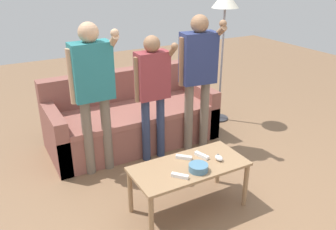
# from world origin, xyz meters

# --- Properties ---
(ground_plane) EXTENTS (12.00, 12.00, 0.00)m
(ground_plane) POSITION_xyz_m (0.00, 0.00, 0.00)
(ground_plane) COLOR brown
(couch) EXTENTS (2.02, 0.88, 0.85)m
(couch) POSITION_xyz_m (-0.18, 1.31, 0.30)
(couch) COLOR brown
(couch) RESTS_ON ground
(coffee_table) EXTENTS (1.03, 0.49, 0.46)m
(coffee_table) POSITION_xyz_m (-0.26, -0.18, 0.40)
(coffee_table) COLOR #997551
(coffee_table) RESTS_ON ground
(snack_bowl) EXTENTS (0.17, 0.17, 0.06)m
(snack_bowl) POSITION_xyz_m (-0.24, -0.29, 0.49)
(snack_bowl) COLOR teal
(snack_bowl) RESTS_ON coffee_table
(game_remote_nunchuk) EXTENTS (0.06, 0.09, 0.05)m
(game_remote_nunchuk) POSITION_xyz_m (0.01, -0.24, 0.48)
(game_remote_nunchuk) COLOR white
(game_remote_nunchuk) RESTS_ON coffee_table
(floor_lamp) EXTENTS (0.35, 0.35, 1.77)m
(floor_lamp) POSITION_xyz_m (1.19, 1.33, 1.54)
(floor_lamp) COLOR #2D2D33
(floor_lamp) RESTS_ON ground
(player_left) EXTENTS (0.47, 0.31, 1.58)m
(player_left) POSITION_xyz_m (-0.76, 0.84, 1.00)
(player_left) COLOR #756656
(player_left) RESTS_ON ground
(player_center) EXTENTS (0.42, 0.29, 1.41)m
(player_center) POSITION_xyz_m (-0.12, 0.79, 0.89)
(player_center) COLOR #2D3856
(player_center) RESTS_ON ground
(player_right) EXTENTS (0.46, 0.36, 1.58)m
(player_right) POSITION_xyz_m (0.44, 0.77, 1.00)
(player_right) COLOR #756656
(player_right) RESTS_ON ground
(game_remote_wand_near) EXTENTS (0.08, 0.15, 0.03)m
(game_remote_wand_near) POSITION_xyz_m (-0.09, -0.12, 0.47)
(game_remote_wand_near) COLOR white
(game_remote_wand_near) RESTS_ON coffee_table
(game_remote_wand_far) EXTENTS (0.12, 0.13, 0.03)m
(game_remote_wand_far) POSITION_xyz_m (-0.43, -0.31, 0.47)
(game_remote_wand_far) COLOR white
(game_remote_wand_far) RESTS_ON coffee_table
(game_remote_wand_spare) EXTENTS (0.13, 0.13, 0.03)m
(game_remote_wand_spare) POSITION_xyz_m (-0.25, -0.07, 0.47)
(game_remote_wand_spare) COLOR white
(game_remote_wand_spare) RESTS_ON coffee_table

